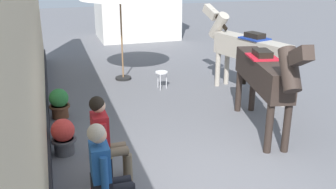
{
  "coord_description": "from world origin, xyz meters",
  "views": [
    {
      "loc": [
        -2.2,
        -4.54,
        3.19
      ],
      "look_at": [
        -0.4,
        1.2,
        1.05
      ],
      "focal_mm": 41.0,
      "sensor_mm": 36.0,
      "label": 1
    }
  ],
  "objects": [
    {
      "name": "ground_plane",
      "position": [
        0.0,
        3.0,
        0.0
      ],
      "size": [
        40.0,
        40.0,
        0.0
      ],
      "primitive_type": "plane",
      "color": "slate"
    },
    {
      "name": "spare_stool_white",
      "position": [
        0.46,
        4.49,
        0.4
      ],
      "size": [
        0.32,
        0.32,
        0.46
      ],
      "color": "white",
      "rests_on": "ground_plane"
    },
    {
      "name": "seated_visitor_near",
      "position": [
        -1.7,
        -0.43,
        0.78
      ],
      "size": [
        0.61,
        0.49,
        1.39
      ],
      "color": "red",
      "rests_on": "ground_plane"
    },
    {
      "name": "flower_planter_farthest",
      "position": [
        -2.13,
        3.3,
        0.33
      ],
      "size": [
        0.43,
        0.43,
        0.64
      ],
      "color": "brown",
      "rests_on": "ground_plane"
    },
    {
      "name": "flower_planter_inner_far",
      "position": [
        -2.13,
        1.64,
        0.33
      ],
      "size": [
        0.43,
        0.43,
        0.64
      ],
      "color": "#4C4C51",
      "rests_on": "ground_plane"
    },
    {
      "name": "seated_visitor_far",
      "position": [
        -1.57,
        0.51,
        0.78
      ],
      "size": [
        0.61,
        0.49,
        1.39
      ],
      "color": "gold",
      "rests_on": "ground_plane"
    },
    {
      "name": "saddled_horse_far",
      "position": [
        2.31,
        3.51,
        1.16
      ],
      "size": [
        1.07,
        2.93,
        2.06
      ],
      "color": "#B2A899",
      "rests_on": "ground_plane"
    },
    {
      "name": "satchel_bag",
      "position": [
        -1.56,
        1.35,
        0.1
      ],
      "size": [
        0.19,
        0.3,
        0.2
      ],
      "primitive_type": "cube",
      "rotation": [
        0.0,
        0.0,
        1.3
      ],
      "color": "black",
      "rests_on": "ground_plane"
    },
    {
      "name": "pub_facade_wall",
      "position": [
        -2.55,
        1.5,
        1.54
      ],
      "size": [
        0.34,
        14.0,
        3.4
      ],
      "color": "#CCB793",
      "rests_on": "ground_plane"
    },
    {
      "name": "saddled_horse_near",
      "position": [
        1.56,
        1.43,
        1.16
      ],
      "size": [
        0.91,
        2.96,
        2.06
      ],
      "color": "#2D231E",
      "rests_on": "ground_plane"
    }
  ]
}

